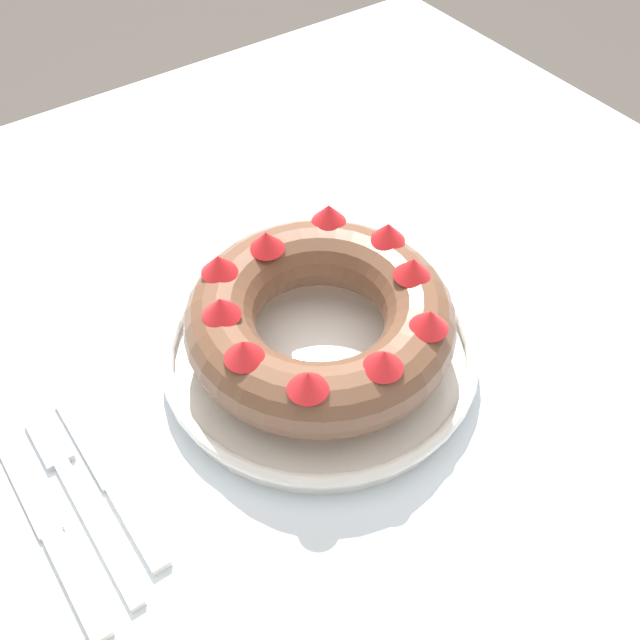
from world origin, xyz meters
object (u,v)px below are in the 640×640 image
at_px(serving_dish, 320,353).
at_px(fork, 75,489).
at_px(serving_knife, 54,538).
at_px(cake_knife, 116,489).
at_px(bundt_cake, 320,318).

relative_size(serving_dish, fork, 1.43).
relative_size(fork, serving_knife, 0.94).
xyz_separation_m(serving_knife, cake_knife, (0.06, 0.01, 0.00)).
height_order(serving_dish, fork, serving_dish).
xyz_separation_m(bundt_cake, cake_knife, (-0.21, -0.02, -0.06)).
distance_m(serving_knife, cake_knife, 0.06).
bearing_deg(fork, serving_knife, -136.07).
xyz_separation_m(fork, cake_knife, (0.03, -0.02, 0.00)).
relative_size(serving_knife, cake_knife, 1.13).
bearing_deg(serving_knife, bundt_cake, 8.03).
bearing_deg(serving_knife, cake_knife, 13.90).
relative_size(bundt_cake, fork, 1.18).
bearing_deg(serving_knife, fork, 47.77).
bearing_deg(serving_knife, serving_dish, 8.05).
bearing_deg(cake_knife, serving_dish, 3.09).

